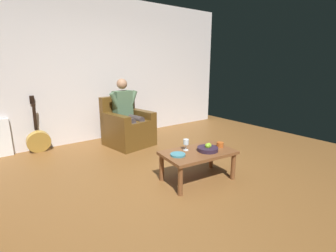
{
  "coord_description": "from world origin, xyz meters",
  "views": [
    {
      "loc": [
        1.73,
        2.2,
        1.51
      ],
      "look_at": [
        -0.52,
        -0.85,
        0.56
      ],
      "focal_mm": 26.4,
      "sensor_mm": 36.0,
      "label": 1
    }
  ],
  "objects_px": {
    "fruit_bowl": "(208,149)",
    "person_seated": "(127,111)",
    "wine_glass_near": "(186,143)",
    "candle_jar": "(220,145)",
    "decorative_dish": "(178,155)",
    "armchair": "(128,128)",
    "guitar": "(38,140)",
    "coffee_table": "(198,156)"
  },
  "relations": [
    {
      "from": "wine_glass_near",
      "to": "decorative_dish",
      "type": "relative_size",
      "value": 0.8
    },
    {
      "from": "fruit_bowl",
      "to": "decorative_dish",
      "type": "xyz_separation_m",
      "value": [
        0.42,
        -0.1,
        -0.02
      ]
    },
    {
      "from": "coffee_table",
      "to": "fruit_bowl",
      "type": "height_order",
      "value": "fruit_bowl"
    },
    {
      "from": "decorative_dish",
      "to": "coffee_table",
      "type": "bearing_deg",
      "value": 172.86
    },
    {
      "from": "coffee_table",
      "to": "decorative_dish",
      "type": "bearing_deg",
      "value": -7.14
    },
    {
      "from": "person_seated",
      "to": "candle_jar",
      "type": "height_order",
      "value": "person_seated"
    },
    {
      "from": "person_seated",
      "to": "guitar",
      "type": "relative_size",
      "value": 1.26
    },
    {
      "from": "coffee_table",
      "to": "wine_glass_near",
      "type": "xyz_separation_m",
      "value": [
        0.1,
        -0.13,
        0.17
      ]
    },
    {
      "from": "armchair",
      "to": "person_seated",
      "type": "xyz_separation_m",
      "value": [
        -0.0,
        0.01,
        0.34
      ]
    },
    {
      "from": "guitar",
      "to": "wine_glass_near",
      "type": "relative_size",
      "value": 6.51
    },
    {
      "from": "wine_glass_near",
      "to": "coffee_table",
      "type": "bearing_deg",
      "value": 127.67
    },
    {
      "from": "wine_glass_near",
      "to": "guitar",
      "type": "bearing_deg",
      "value": -58.61
    },
    {
      "from": "wine_glass_near",
      "to": "person_seated",
      "type": "bearing_deg",
      "value": -91.68
    },
    {
      "from": "candle_jar",
      "to": "decorative_dish",
      "type": "bearing_deg",
      "value": -7.11
    },
    {
      "from": "person_seated",
      "to": "candle_jar",
      "type": "distance_m",
      "value": 1.99
    },
    {
      "from": "wine_glass_near",
      "to": "decorative_dish",
      "type": "height_order",
      "value": "wine_glass_near"
    },
    {
      "from": "coffee_table",
      "to": "decorative_dish",
      "type": "relative_size",
      "value": 5.25
    },
    {
      "from": "fruit_bowl",
      "to": "decorative_dish",
      "type": "height_order",
      "value": "fruit_bowl"
    },
    {
      "from": "person_seated",
      "to": "armchair",
      "type": "bearing_deg",
      "value": -90.0
    },
    {
      "from": "coffee_table",
      "to": "decorative_dish",
      "type": "xyz_separation_m",
      "value": [
        0.31,
        -0.04,
        0.07
      ]
    },
    {
      "from": "wine_glass_near",
      "to": "candle_jar",
      "type": "xyz_separation_m",
      "value": [
        -0.47,
        0.18,
        -0.07
      ]
    },
    {
      "from": "person_seated",
      "to": "fruit_bowl",
      "type": "height_order",
      "value": "person_seated"
    },
    {
      "from": "fruit_bowl",
      "to": "decorative_dish",
      "type": "distance_m",
      "value": 0.43
    },
    {
      "from": "decorative_dish",
      "to": "candle_jar",
      "type": "relative_size",
      "value": 2.01
    },
    {
      "from": "coffee_table",
      "to": "guitar",
      "type": "relative_size",
      "value": 1.0
    },
    {
      "from": "armchair",
      "to": "decorative_dish",
      "type": "bearing_deg",
      "value": 72.72
    },
    {
      "from": "coffee_table",
      "to": "candle_jar",
      "type": "distance_m",
      "value": 0.38
    },
    {
      "from": "coffee_table",
      "to": "fruit_bowl",
      "type": "distance_m",
      "value": 0.16
    },
    {
      "from": "armchair",
      "to": "decorative_dish",
      "type": "xyz_separation_m",
      "value": [
        0.26,
        1.86,
        0.09
      ]
    },
    {
      "from": "armchair",
      "to": "candle_jar",
      "type": "xyz_separation_m",
      "value": [
        -0.42,
        1.94,
        0.11
      ]
    },
    {
      "from": "candle_jar",
      "to": "person_seated",
      "type": "bearing_deg",
      "value": -77.91
    },
    {
      "from": "armchair",
      "to": "fruit_bowl",
      "type": "distance_m",
      "value": 1.96
    },
    {
      "from": "wine_glass_near",
      "to": "fruit_bowl",
      "type": "xyz_separation_m",
      "value": [
        -0.21,
        0.19,
        -0.07
      ]
    },
    {
      "from": "coffee_table",
      "to": "decorative_dish",
      "type": "distance_m",
      "value": 0.32
    },
    {
      "from": "guitar",
      "to": "armchair",
      "type": "bearing_deg",
      "value": 159.76
    },
    {
      "from": "armchair",
      "to": "decorative_dish",
      "type": "height_order",
      "value": "armchair"
    },
    {
      "from": "armchair",
      "to": "person_seated",
      "type": "relative_size",
      "value": 0.73
    },
    {
      "from": "guitar",
      "to": "wine_glass_near",
      "type": "bearing_deg",
      "value": 121.39
    },
    {
      "from": "person_seated",
      "to": "wine_glass_near",
      "type": "bearing_deg",
      "value": 78.98
    },
    {
      "from": "coffee_table",
      "to": "fruit_bowl",
      "type": "xyz_separation_m",
      "value": [
        -0.11,
        0.06,
        0.09
      ]
    },
    {
      "from": "fruit_bowl",
      "to": "person_seated",
      "type": "bearing_deg",
      "value": -85.22
    },
    {
      "from": "armchair",
      "to": "coffee_table",
      "type": "xyz_separation_m",
      "value": [
        -0.05,
        1.9,
        0.01
      ]
    }
  ]
}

